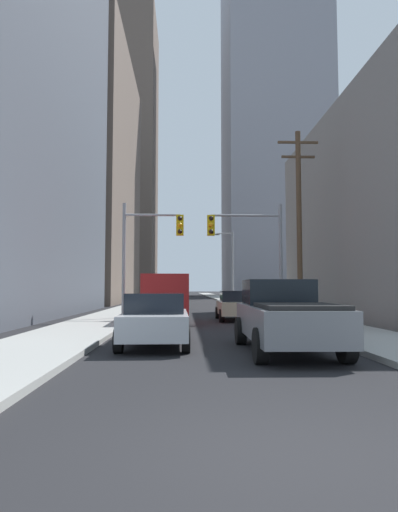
# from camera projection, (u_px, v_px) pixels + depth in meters

# --- Properties ---
(ground_plane) EXTENTS (400.00, 400.00, 0.00)m
(ground_plane) POSITION_uv_depth(u_px,v_px,m) (284.00, 462.00, 4.32)
(ground_plane) COLOR black
(sidewalk_left) EXTENTS (3.00, 160.00, 0.15)m
(sidewalk_left) POSITION_uv_depth(u_px,v_px,m) (151.00, 301.00, 54.01)
(sidewalk_left) COLOR #9E9E99
(sidewalk_left) RESTS_ON ground
(sidewalk_right) EXTENTS (3.00, 160.00, 0.15)m
(sidewalk_right) POSITION_uv_depth(u_px,v_px,m) (232.00, 301.00, 54.34)
(sidewalk_right) COLOR #9E9E99
(sidewalk_right) RESTS_ON ground
(pickup_truck_grey) EXTENTS (2.20, 5.43, 1.90)m
(pickup_truck_grey) POSITION_uv_depth(u_px,v_px,m) (284.00, 316.00, 11.82)
(pickup_truck_grey) COLOR slate
(pickup_truck_grey) RESTS_ON ground
(cargo_van_red) EXTENTS (2.19, 5.28, 2.26)m
(cargo_van_red) POSITION_uv_depth(u_px,v_px,m) (165.00, 296.00, 21.03)
(cargo_van_red) COLOR maroon
(cargo_van_red) RESTS_ON ground
(sedan_silver) EXTENTS (1.95, 4.23, 1.52)m
(sedan_silver) POSITION_uv_depth(u_px,v_px,m) (156.00, 319.00, 12.87)
(sedan_silver) COLOR #B7BABF
(sedan_silver) RESTS_ON ground
(sedan_beige) EXTENTS (1.95, 4.22, 1.52)m
(sedan_beige) POSITION_uv_depth(u_px,v_px,m) (236.00, 305.00, 23.19)
(sedan_beige) COLOR #C6B793
(sedan_beige) RESTS_ON ground
(sedan_black) EXTENTS (1.95, 4.25, 1.52)m
(sedan_black) POSITION_uv_depth(u_px,v_px,m) (175.00, 299.00, 35.71)
(sedan_black) COLOR black
(sedan_black) RESTS_ON ground
(sedan_green) EXTENTS (1.95, 4.26, 1.52)m
(sedan_green) POSITION_uv_depth(u_px,v_px,m) (178.00, 296.00, 48.49)
(sedan_green) COLOR #195938
(sedan_green) RESTS_ON ground
(traffic_signal_near_left) EXTENTS (3.13, 0.44, 6.00)m
(traffic_signal_near_left) POSITION_uv_depth(u_px,v_px,m) (150.00, 242.00, 22.91)
(traffic_signal_near_left) COLOR gray
(traffic_signal_near_left) RESTS_ON ground
(traffic_signal_near_right) EXTENTS (3.87, 0.44, 6.00)m
(traffic_signal_near_right) POSITION_uv_depth(u_px,v_px,m) (249.00, 242.00, 23.09)
(traffic_signal_near_right) COLOR gray
(traffic_signal_near_right) RESTS_ON ground
(utility_pole_right) EXTENTS (2.20, 0.28, 10.15)m
(utility_pole_right) POSITION_uv_depth(u_px,v_px,m) (299.00, 219.00, 24.10)
(utility_pole_right) COLOR brown
(utility_pole_right) RESTS_ON ground
(street_lamp_right) EXTENTS (1.99, 0.32, 7.50)m
(street_lamp_right) POSITION_uv_depth(u_px,v_px,m) (230.00, 260.00, 46.37)
(street_lamp_right) COLOR gray
(street_lamp_right) RESTS_ON ground
(building_left_mid_office) EXTENTS (24.86, 25.54, 29.32)m
(building_left_mid_office) POSITION_uv_depth(u_px,v_px,m) (24.00, 178.00, 53.20)
(building_left_mid_office) COLOR #66564C
(building_left_mid_office) RESTS_ON ground
(building_left_far_tower) EXTENTS (21.13, 18.65, 59.72)m
(building_left_far_tower) POSITION_uv_depth(u_px,v_px,m) (106.00, 154.00, 95.08)
(building_left_far_tower) COLOR #66564C
(building_left_far_tower) RESTS_ON ground
(building_right_far_highrise) EXTENTS (20.74, 21.94, 71.67)m
(building_right_far_highrise) POSITION_uv_depth(u_px,v_px,m) (274.00, 128.00, 96.37)
(building_right_far_highrise) COLOR #93939E
(building_right_far_highrise) RESTS_ON ground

